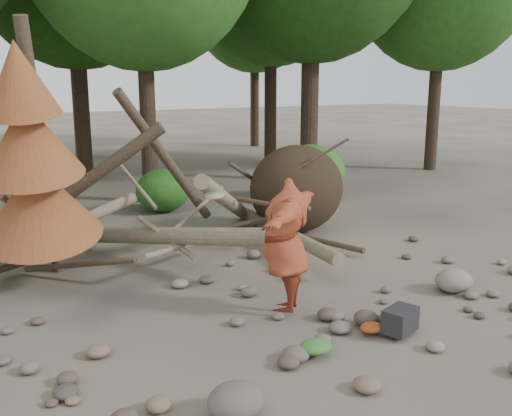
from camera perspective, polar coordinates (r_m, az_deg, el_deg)
ground at (r=8.32m, az=6.55°, el=-11.25°), size 120.00×120.00×0.00m
deadfall_pile at (r=12.48m, az=2.08°, el=1.46°), size 8.55×5.24×3.30m
dead_conifer at (r=9.57m, az=-21.41°, el=4.25°), size 2.06×2.16×4.35m
bush_mid at (r=15.10m, az=-9.30°, el=1.74°), size 1.40×1.40×1.12m
bush_right at (r=16.42m, az=5.47°, el=3.55°), size 2.00×2.00×1.60m
frisbee_thrower at (r=8.18m, az=2.97°, el=-3.72°), size 2.47×2.09×1.96m
backpack at (r=8.04m, az=14.19°, el=-11.20°), size 0.56×0.45×0.32m
cloth_green at (r=7.34m, az=5.99°, el=-13.96°), size 0.44×0.36×0.16m
cloth_orange at (r=8.01m, az=11.47°, el=-11.95°), size 0.33×0.27×0.12m
boulder_front_left at (r=6.10m, az=-2.02°, el=-18.73°), size 0.60×0.54×0.36m
boulder_mid_right at (r=9.86m, az=19.17°, el=-6.87°), size 0.62×0.56×0.37m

